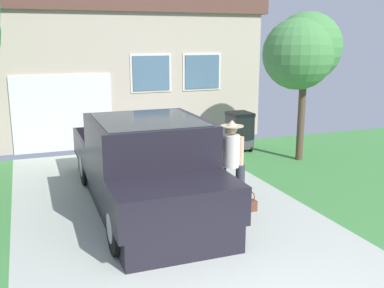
# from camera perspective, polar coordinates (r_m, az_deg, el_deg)

# --- Properties ---
(pickup_truck) EXTENTS (2.10, 5.47, 1.71)m
(pickup_truck) POSITION_cam_1_polar(r_m,az_deg,el_deg) (8.20, -5.85, -3.10)
(pickup_truck) COLOR black
(pickup_truck) RESTS_ON ground
(person_with_hat) EXTENTS (0.48, 0.42, 1.67)m
(person_with_hat) POSITION_cam_1_polar(r_m,az_deg,el_deg) (8.13, 5.01, -2.34)
(person_with_hat) COLOR #333842
(person_with_hat) RESTS_ON ground
(handbag) EXTENTS (0.34, 0.16, 0.40)m
(handbag) POSITION_cam_1_polar(r_m,az_deg,el_deg) (8.27, 7.05, -7.70)
(handbag) COLOR brown
(handbag) RESTS_ON ground
(house_with_garage) EXTENTS (9.62, 5.52, 4.55)m
(house_with_garage) POSITION_cam_1_polar(r_m,az_deg,el_deg) (15.60, -11.69, 10.16)
(house_with_garage) COLOR #C0AF9B
(house_with_garage) RESTS_ON ground
(neighbor_tree) EXTENTS (2.13, 1.95, 3.74)m
(neighbor_tree) POSITION_cam_1_polar(r_m,az_deg,el_deg) (11.61, 13.91, 11.44)
(neighbor_tree) COLOR brown
(neighbor_tree) RESTS_ON ground
(wheeled_trash_bin) EXTENTS (0.60, 0.72, 1.08)m
(wheeled_trash_bin) POSITION_cam_1_polar(r_m,az_deg,el_deg) (12.58, 6.08, 1.80)
(wheeled_trash_bin) COLOR #424247
(wheeled_trash_bin) RESTS_ON ground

